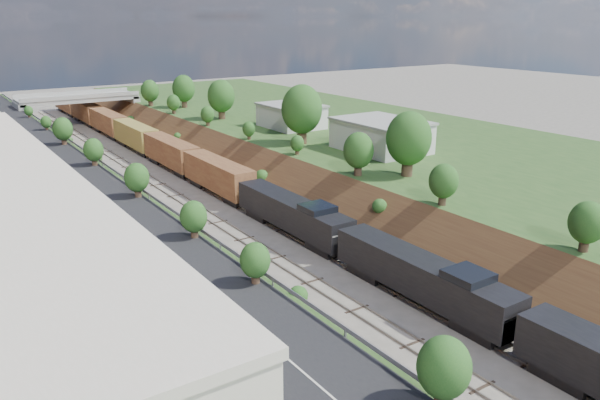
# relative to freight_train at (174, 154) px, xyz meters

# --- Properties ---
(platform_right) EXTENTS (44.00, 180.00, 5.00)m
(platform_right) POSITION_rel_freight_train_xyz_m (30.40, -15.77, -0.14)
(platform_right) COLOR #2B4E20
(platform_right) RESTS_ON ground
(embankment_left) EXTENTS (10.00, 180.00, 10.00)m
(embankment_left) POSITION_rel_freight_train_xyz_m (-13.60, -15.77, -2.64)
(embankment_left) COLOR brown
(embankment_left) RESTS_ON ground
(embankment_right) EXTENTS (10.00, 180.00, 10.00)m
(embankment_right) POSITION_rel_freight_train_xyz_m (8.40, -15.77, -2.64)
(embankment_right) COLOR brown
(embankment_right) RESTS_ON ground
(rail_left_track) EXTENTS (1.58, 180.00, 0.18)m
(rail_left_track) POSITION_rel_freight_train_xyz_m (-5.20, -15.77, -2.55)
(rail_left_track) COLOR gray
(rail_left_track) RESTS_ON ground
(rail_right_track) EXTENTS (1.58, 180.00, 0.18)m
(rail_right_track) POSITION_rel_freight_train_xyz_m (0.00, -15.77, -2.55)
(rail_right_track) COLOR gray
(rail_right_track) RESTS_ON ground
(road) EXTENTS (8.00, 180.00, 0.10)m
(road) POSITION_rel_freight_train_xyz_m (-18.10, -15.77, 2.41)
(road) COLOR black
(road) RESTS_ON platform_left
(guardrail) EXTENTS (0.10, 171.00, 0.70)m
(guardrail) POSITION_rel_freight_train_xyz_m (-14.00, -15.96, 2.91)
(guardrail) COLOR #99999E
(guardrail) RESTS_ON platform_left
(overpass) EXTENTS (24.50, 8.30, 7.40)m
(overpass) POSITION_rel_freight_train_xyz_m (-2.60, 46.23, 2.28)
(overpass) COLOR gray
(overpass) RESTS_ON ground
(white_building_near) EXTENTS (9.00, 12.00, 4.00)m
(white_building_near) POSITION_rel_freight_train_xyz_m (20.90, -23.77, 4.36)
(white_building_near) COLOR silver
(white_building_near) RESTS_ON platform_right
(white_building_far) EXTENTS (8.00, 10.00, 3.60)m
(white_building_far) POSITION_rel_freight_train_xyz_m (20.40, -1.77, 4.16)
(white_building_far) COLOR silver
(white_building_far) RESTS_ON platform_right
(tree_right_large) EXTENTS (5.25, 5.25, 7.61)m
(tree_right_large) POSITION_rel_freight_train_xyz_m (14.40, -35.77, 6.75)
(tree_right_large) COLOR #473323
(tree_right_large) RESTS_ON platform_right
(tree_left_crest) EXTENTS (2.45, 2.45, 3.55)m
(tree_left_crest) POSITION_rel_freight_train_xyz_m (-14.40, -55.77, 4.40)
(tree_left_crest) COLOR #473323
(tree_left_crest) RESTS_ON platform_left
(freight_train) EXTENTS (3.09, 157.54, 4.61)m
(freight_train) POSITION_rel_freight_train_xyz_m (0.00, 0.00, 0.00)
(freight_train) COLOR black
(freight_train) RESTS_ON ground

